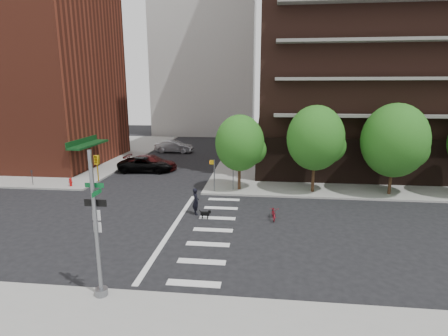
# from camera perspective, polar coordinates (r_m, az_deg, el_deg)

# --- Properties ---
(ground) EXTENTS (120.00, 120.00, 0.00)m
(ground) POSITION_cam_1_polar(r_m,az_deg,el_deg) (22.06, -9.65, -9.62)
(ground) COLOR black
(ground) RESTS_ON ground
(sidewalk_ne) EXTENTS (39.00, 33.00, 0.15)m
(sidewalk_ne) POSITION_cam_1_polar(r_m,az_deg,el_deg) (46.23, 24.73, 1.31)
(sidewalk_ne) COLOR gray
(sidewalk_ne) RESTS_ON ground
(sidewalk_nw) EXTENTS (31.00, 33.00, 0.15)m
(sidewalk_nw) POSITION_cam_1_polar(r_m,az_deg,el_deg) (53.33, -28.46, 2.33)
(sidewalk_nw) COLOR gray
(sidewalk_nw) RESTS_ON ground
(crosswalk) EXTENTS (3.85, 13.00, 0.01)m
(crosswalk) POSITION_cam_1_polar(r_m,az_deg,el_deg) (21.57, -3.92, -9.97)
(crosswalk) COLOR silver
(crosswalk) RESTS_ON ground
(midrise_nw) EXTENTS (21.40, 15.50, 20.00)m
(midrise_nw) POSITION_cam_1_polar(r_m,az_deg,el_deg) (46.79, -31.08, 13.24)
(midrise_nw) COLOR maroon
(midrise_nw) RESTS_ON sidewalk_nw
(tree_a) EXTENTS (4.00, 4.00, 5.90)m
(tree_a) POSITION_cam_1_polar(r_m,az_deg,el_deg) (28.45, 2.57, 4.10)
(tree_a) COLOR #301E11
(tree_a) RESTS_ON sidewalk_ne
(tree_b) EXTENTS (4.50, 4.50, 6.65)m
(tree_b) POSITION_cam_1_polar(r_m,az_deg,el_deg) (28.62, 14.69, 4.76)
(tree_b) COLOR #301E11
(tree_b) RESTS_ON sidewalk_ne
(tree_c) EXTENTS (5.00, 5.00, 6.80)m
(tree_c) POSITION_cam_1_polar(r_m,az_deg,el_deg) (30.09, 26.08, 4.06)
(tree_c) COLOR #301E11
(tree_c) RESTS_ON sidewalk_ne
(traffic_signal) EXTENTS (0.90, 0.75, 6.00)m
(traffic_signal) POSITION_cam_1_polar(r_m,az_deg,el_deg) (14.75, -19.94, -10.52)
(traffic_signal) COLOR slate
(traffic_signal) RESTS_ON sidewalk_s
(pedestrian_signal) EXTENTS (2.18, 0.67, 2.60)m
(pedestrian_signal) POSITION_cam_1_polar(r_m,az_deg,el_deg) (28.46, -0.94, -0.38)
(pedestrian_signal) COLOR slate
(pedestrian_signal) RESTS_ON sidewalk_ne
(fire_hydrant) EXTENTS (0.24, 0.24, 0.73)m
(fire_hydrant) POSITION_cam_1_polar(r_m,az_deg,el_deg) (32.81, -23.77, -2.05)
(fire_hydrant) COLOR #A50C0C
(fire_hydrant) RESTS_ON sidewalk_nw
(parking_meter) EXTENTS (0.10, 0.08, 1.32)m
(parking_meter) POSITION_cam_1_polar(r_m,az_deg,el_deg) (34.60, -28.85, -1.14)
(parking_meter) COLOR black
(parking_meter) RESTS_ON sidewalk_nw
(parked_car_black) EXTENTS (2.98, 5.73, 1.54)m
(parked_car_black) POSITION_cam_1_polar(r_m,az_deg,el_deg) (36.71, -12.62, 0.58)
(parked_car_black) COLOR black
(parked_car_black) RESTS_ON ground
(parked_car_maroon) EXTENTS (2.29, 5.45, 1.57)m
(parked_car_maroon) POSITION_cam_1_polar(r_m,az_deg,el_deg) (37.40, -11.81, 0.87)
(parked_car_maroon) COLOR #451213
(parked_car_maroon) RESTS_ON ground
(parked_car_silver) EXTENTS (1.84, 4.98, 1.63)m
(parked_car_silver) POSITION_cam_1_polar(r_m,az_deg,el_deg) (47.19, -8.17, 3.49)
(parked_car_silver) COLOR #929399
(parked_car_silver) RESTS_ON ground
(scooter) EXTENTS (0.66, 1.68, 0.87)m
(scooter) POSITION_cam_1_polar(r_m,az_deg,el_deg) (23.26, 8.11, -7.22)
(scooter) COLOR maroon
(scooter) RESTS_ON ground
(dog_walker) EXTENTS (0.79, 0.68, 1.84)m
(dog_walker) POSITION_cam_1_polar(r_m,az_deg,el_deg) (23.79, -4.64, -5.43)
(dog_walker) COLOR black
(dog_walker) RESTS_ON ground
(dog) EXTENTS (0.67, 0.19, 0.57)m
(dog) POSITION_cam_1_polar(r_m,az_deg,el_deg) (23.11, -3.03, -7.44)
(dog) COLOR black
(dog) RESTS_ON ground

